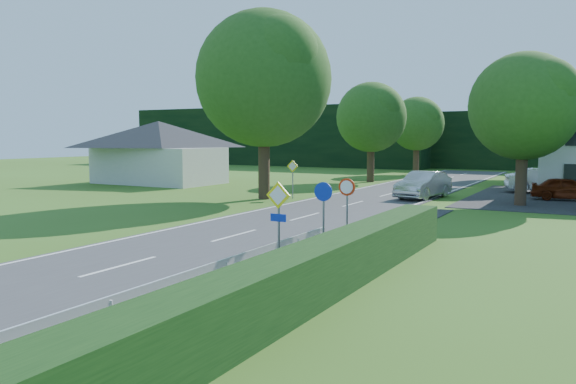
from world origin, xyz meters
The scene contains 24 objects.
road centered at (0.00, 20.00, 0.02)m, with size 7.00×80.00×0.04m, color #3A3A3C.
footpath centered at (4.95, 2.00, 0.02)m, with size 1.50×44.00×0.04m, color black.
line_edge_left centered at (-3.25, 20.00, 0.04)m, with size 0.12×80.00×0.01m, color white.
line_edge_right centered at (3.25, 20.00, 0.04)m, with size 0.12×80.00×0.01m, color white.
line_centre centered at (0.00, 20.00, 0.04)m, with size 0.12×80.00×0.01m, color white, non-canonical shape.
hedge_right centered at (6.50, 0.00, 0.65)m, with size 1.20×30.00×1.30m, color black.
tree_main centered at (-6.00, 24.00, 5.82)m, with size 9.40×9.40×11.64m, color #265018, non-canonical shape.
tree_left_far centered at (-5.00, 40.00, 4.29)m, with size 7.00×7.00×8.58m, color #265018, non-canonical shape.
tree_right_far centered at (7.00, 42.00, 4.54)m, with size 7.40×7.40×9.09m, color #265018, non-canonical shape.
tree_left_back centered at (-4.50, 52.00, 4.04)m, with size 6.60×6.60×8.07m, color #265018, non-canonical shape.
tree_right_back centered at (6.00, 50.00, 3.78)m, with size 6.20×6.20×7.56m, color #265018, non-canonical shape.
tree_right_mid centered at (8.50, 28.00, 4.29)m, with size 7.00×7.00×8.58m, color #265018, non-canonical shape.
treeline_left centered at (-28.00, 62.00, 4.00)m, with size 44.00×6.00×8.00m, color black.
treeline_right centered at (8.00, 66.00, 3.50)m, with size 30.00×5.00×7.00m, color black.
bungalow_left centered at (-20.00, 30.00, 2.71)m, with size 11.00×6.50×5.20m.
streetlight centered at (8.06, 30.00, 4.46)m, with size 2.03×0.18×8.00m.
sign_priority_right centered at (4.30, 7.98, 1.80)m, with size 0.78×0.09×2.59m.
sign_roundabout centered at (4.30, 10.98, 1.67)m, with size 0.64×0.08×2.37m.
sign_speed_limit centered at (4.30, 12.97, 1.77)m, with size 0.64×0.11×2.37m.
sign_priority_left centered at (-4.50, 24.98, 1.72)m, with size 0.78×0.09×2.44m.
moving_car centered at (2.70, 28.93, 0.88)m, with size 1.78×5.09×1.68m, color #BBBABF.
motorcycle centered at (1.56, 32.69, 0.58)m, with size 0.72×2.06×1.08m, color black.
parked_car_red centered at (10.70, 32.09, 0.75)m, with size 1.67×4.15×1.41m, color maroon.
parked_car_silver_a centered at (9.13, 36.14, 0.90)m, with size 1.81×5.20×1.71m, color silver.
Camera 1 is at (12.31, -5.86, 3.86)m, focal length 35.00 mm.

